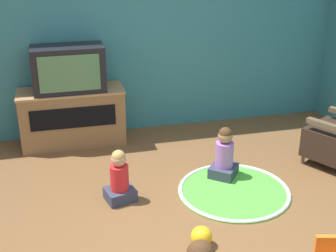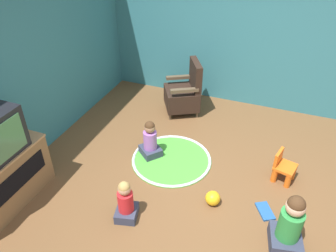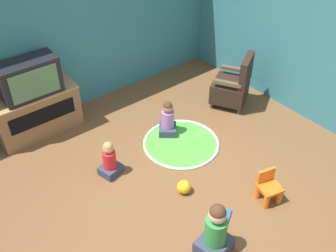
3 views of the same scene
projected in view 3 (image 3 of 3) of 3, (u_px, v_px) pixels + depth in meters
ground_plane at (182, 193)px, 4.82m from camera, size 30.00×30.00×0.00m
wall_back at (56, 25)px, 5.45m from camera, size 5.60×0.12×2.73m
tv_cabinet at (37, 112)px, 5.57m from camera, size 1.19×0.48×0.66m
television at (29, 78)px, 5.21m from camera, size 0.79×0.40×0.51m
black_armchair at (233, 86)px, 6.12m from camera, size 0.71×0.71×0.87m
yellow_kid_chair at (268, 188)px, 4.64m from camera, size 0.31×0.30×0.40m
play_mat at (181, 143)px, 5.55m from camera, size 1.08×1.08×0.04m
child_watching_left at (168, 120)px, 5.60m from camera, size 0.36×0.37×0.55m
child_watching_center at (215, 232)px, 4.01m from camera, size 0.40×0.37×0.69m
child_watching_right at (110, 160)px, 4.96m from camera, size 0.31×0.28×0.51m
toy_ball at (184, 187)px, 4.78m from camera, size 0.17×0.17×0.17m
book at (223, 217)px, 4.51m from camera, size 0.30×0.25×0.02m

